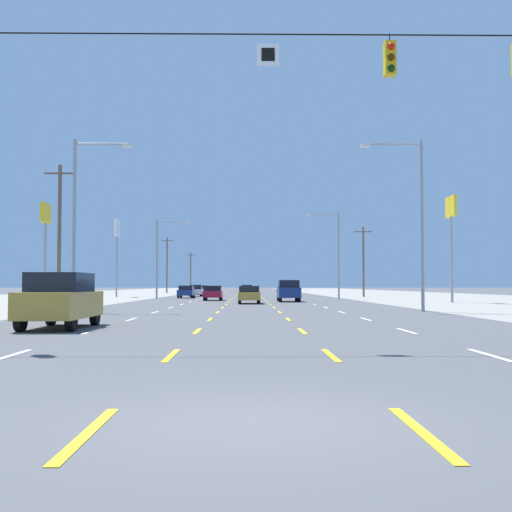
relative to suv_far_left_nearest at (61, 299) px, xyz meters
name	(u,v)px	position (x,y,z in m)	size (l,w,h in m)	color
ground_plane	(248,299)	(6.77, 49.85, -1.03)	(572.00, 572.00, 0.00)	#4C4C4F
lot_apron_left	(26,299)	(-17.98, 49.85, -1.02)	(28.00, 440.00, 0.01)	gray
lot_apron_right	(468,299)	(31.52, 49.85, -1.02)	(28.00, 440.00, 0.01)	gray
lane_markings	(248,294)	(6.77, 88.35, -1.02)	(10.64, 227.60, 0.01)	white
signal_span_wire	(260,141)	(7.02, -6.03, 4.42)	(26.15, 0.53, 9.63)	brown
suv_far_left_nearest	(61,299)	(0.00, 0.00, 0.00)	(1.98, 4.90, 1.98)	#B28C33
sedan_center_turn_near	(249,294)	(6.84, 30.47, -0.27)	(1.80, 4.50, 1.46)	#B28C33
suv_inner_right_mid	(289,290)	(10.49, 36.75, 0.00)	(1.98, 4.90, 1.98)	navy
sedan_inner_left_midfar	(213,293)	(3.30, 41.64, -0.27)	(1.80, 4.50, 1.46)	maroon
sedan_far_left_far	(186,292)	(-0.48, 53.70, -0.27)	(1.80, 4.50, 1.46)	navy
hatchback_far_left_farther	(196,290)	(-0.19, 64.68, -0.24)	(1.72, 3.90, 1.54)	silver
hatchback_center_turn_farthest	(247,290)	(6.63, 75.83, -0.24)	(1.72, 3.90, 1.54)	white
sedan_far_left_distant_a	(202,290)	(-0.42, 79.63, -0.27)	(1.80, 4.50, 1.46)	navy
pole_sign_left_row_1	(45,227)	(-10.19, 31.23, 5.39)	(0.24, 2.22, 8.37)	gray
pole_sign_left_row_2	(117,236)	(-10.00, 60.33, 6.78)	(0.24, 2.66, 9.96)	gray
pole_sign_right_row_1	(451,220)	(24.51, 33.24, 6.22)	(0.24, 2.54, 9.30)	gray
streetlight_left_row_0	(79,213)	(-3.08, 14.50, 4.67)	(3.40, 0.26, 10.03)	gray
streetlight_right_row_0	(416,213)	(16.59, 14.50, 4.72)	(3.64, 0.26, 10.07)	gray
streetlight_left_row_1	(160,253)	(-2.99, 49.47, 4.12)	(3.77, 0.26, 8.87)	gray
streetlight_right_row_1	(336,249)	(16.57, 49.47, 4.55)	(3.69, 0.26, 9.72)	gray
utility_pole_left_row_0	(59,233)	(-6.52, 22.50, 4.17)	(2.20, 0.26, 10.00)	brown
utility_pole_right_row_1	(363,260)	(21.75, 61.01, 3.68)	(2.20, 0.26, 9.03)	brown
utility_pole_left_row_2	(167,264)	(-8.30, 98.93, 4.37)	(2.20, 0.26, 10.39)	brown
utility_pole_left_row_3	(191,271)	(-6.23, 126.35, 3.63)	(2.20, 0.26, 8.92)	brown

